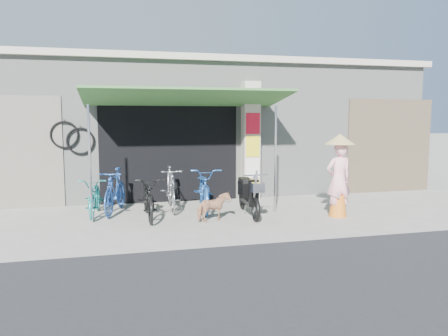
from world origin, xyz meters
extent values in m
plane|color=#99968B|center=(0.00, 0.00, 0.00)|extent=(80.00, 80.00, 0.00)
cube|color=#2A2A2D|center=(0.00, -4.50, 0.01)|extent=(80.00, 6.00, 0.01)
cube|color=gray|center=(0.00, 5.10, 1.75)|extent=(12.00, 5.00, 3.50)
cube|color=#B9AF9E|center=(0.00, 5.10, 3.58)|extent=(12.30, 5.30, 0.16)
cube|color=black|center=(-1.20, 2.58, 1.25)|extent=(3.40, 0.06, 2.50)
cube|color=black|center=(-1.20, 2.59, 0.55)|extent=(3.06, 0.04, 1.10)
torus|color=black|center=(-3.30, 2.54, 1.55)|extent=(0.65, 0.05, 0.65)
cylinder|color=silver|center=(-3.30, 2.56, 1.87)|extent=(0.02, 0.02, 0.12)
torus|color=black|center=(-3.65, 2.54, 1.70)|extent=(0.65, 0.05, 0.65)
cylinder|color=silver|center=(-3.65, 2.56, 2.02)|extent=(0.02, 0.02, 0.12)
cube|color=#BEB2A2|center=(0.85, 2.45, 1.50)|extent=(0.42, 0.42, 3.00)
cube|color=red|center=(0.85, 2.23, 1.95)|extent=(0.36, 0.02, 0.52)
cube|color=yellow|center=(0.85, 2.23, 1.38)|extent=(0.36, 0.02, 0.52)
cube|color=silver|center=(0.85, 2.23, 0.82)|extent=(0.36, 0.02, 0.50)
cube|color=#30622C|center=(-0.90, 1.65, 2.55)|extent=(4.60, 1.88, 0.35)
cylinder|color=silver|center=(-3.00, 0.75, 1.18)|extent=(0.05, 0.05, 2.36)
cylinder|color=silver|center=(0.90, 0.75, 1.18)|extent=(0.05, 0.05, 2.36)
cube|color=brown|center=(5.00, 2.59, 1.30)|extent=(2.60, 0.06, 2.60)
cube|color=#6B665B|center=(-5.00, 2.59, 1.30)|extent=(2.60, 0.06, 2.60)
imported|color=#1C7E78|center=(-2.95, 1.40, 0.42)|extent=(0.66, 1.62, 0.83)
imported|color=#214999|center=(-2.54, 1.53, 0.49)|extent=(0.88, 1.71, 0.99)
imported|color=black|center=(-1.86, 0.85, 0.45)|extent=(0.62, 1.72, 0.90)
imported|color=#A1A0A5|center=(-1.30, 1.58, 0.50)|extent=(0.53, 1.69, 1.00)
imported|color=#21519B|center=(-0.57, 1.35, 0.50)|extent=(0.88, 1.97, 1.00)
imported|color=tan|center=(-0.61, 0.25, 0.29)|extent=(0.76, 0.53, 0.59)
torus|color=black|center=(0.22, 0.03, 0.25)|extent=(0.11, 0.50, 0.49)
torus|color=black|center=(0.30, 1.23, 0.25)|extent=(0.11, 0.50, 0.49)
cube|color=black|center=(0.26, 0.63, 0.32)|extent=(0.26, 0.90, 0.09)
cube|color=black|center=(0.28, 0.95, 0.52)|extent=(0.27, 0.53, 0.32)
cube|color=black|center=(0.28, 0.95, 0.72)|extent=(0.25, 0.52, 0.08)
cube|color=black|center=(0.23, 0.21, 0.58)|extent=(0.21, 0.11, 0.52)
cylinder|color=silver|center=(0.23, 0.05, 0.95)|extent=(0.49, 0.06, 0.03)
cube|color=silver|center=(0.21, -0.11, 0.73)|extent=(0.25, 0.20, 0.19)
imported|color=#FFABB5|center=(2.07, 0.07, 0.79)|extent=(0.60, 0.41, 1.58)
cone|color=#C7681C|center=(2.07, 0.07, 0.23)|extent=(0.38, 0.38, 0.46)
cone|color=tan|center=(2.07, 0.07, 1.65)|extent=(0.64, 0.64, 0.22)
camera|label=1|loc=(-2.48, -8.22, 2.12)|focal=35.00mm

